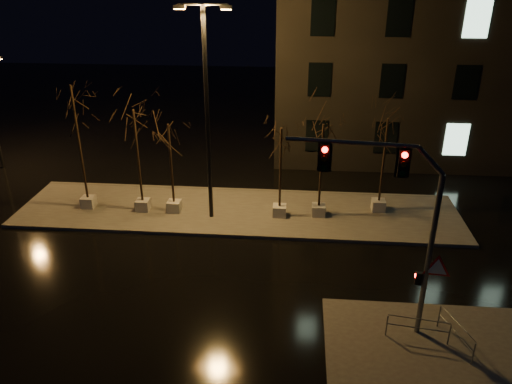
{
  "coord_description": "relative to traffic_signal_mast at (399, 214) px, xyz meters",
  "views": [
    {
      "loc": [
        2.84,
        -16.29,
        11.44
      ],
      "look_at": [
        1.22,
        2.46,
        2.8
      ],
      "focal_mm": 35.0,
      "sensor_mm": 36.0,
      "label": 1
    }
  ],
  "objects": [
    {
      "name": "tree_5",
      "position": [
        0.99,
        9.0,
        -0.62
      ],
      "size": [
        1.8,
        1.8,
        4.89
      ],
      "color": "beige",
      "rests_on": "median"
    },
    {
      "name": "tree_1",
      "position": [
        -10.78,
        8.02,
        -0.31
      ],
      "size": [
        1.8,
        1.8,
        5.3
      ],
      "color": "beige",
      "rests_on": "median"
    },
    {
      "name": "building",
      "position": [
        7.97,
        20.42,
        3.02
      ],
      "size": [
        25.0,
        12.0,
        15.0
      ],
      "primitive_type": "cube",
      "color": "black",
      "rests_on": "ground"
    },
    {
      "name": "traffic_signal_mast",
      "position": [
        0.0,
        0.0,
        0.0
      ],
      "size": [
        5.37,
        0.74,
        6.59
      ],
      "rotation": [
        0.0,
        0.0,
        -0.11
      ],
      "color": "slate",
      "rests_on": "sidewalk_corner"
    },
    {
      "name": "tree_0",
      "position": [
        -13.64,
        8.11,
        0.53
      ],
      "size": [
        1.8,
        1.8,
        6.41
      ],
      "color": "beige",
      "rests_on": "median"
    },
    {
      "name": "guard_rail_b",
      "position": [
        2.13,
        -0.67,
        -3.75
      ],
      "size": [
        0.65,
        1.79,
        0.89
      ],
      "rotation": [
        0.0,
        0.0,
        1.91
      ],
      "color": "slate",
      "rests_on": "sidewalk_corner"
    },
    {
      "name": "sidewalk_corner",
      "position": [
        1.47,
        -1.08,
        -4.4
      ],
      "size": [
        7.0,
        5.0,
        0.15
      ],
      "primitive_type": "cube",
      "color": "#4F4B46",
      "rests_on": "ground"
    },
    {
      "name": "median",
      "position": [
        -6.03,
        8.42,
        -4.4
      ],
      "size": [
        22.0,
        5.0,
        0.15
      ],
      "primitive_type": "cube",
      "color": "#4F4B46",
      "rests_on": "ground"
    },
    {
      "name": "streetlight_main",
      "position": [
        -7.25,
        7.61,
        1.34
      ],
      "size": [
        2.45,
        0.36,
        9.82
      ],
      "rotation": [
        0.0,
        0.0,
        -0.04
      ],
      "color": "black",
      "rests_on": "median"
    },
    {
      "name": "tree_2",
      "position": [
        -9.18,
        8.0,
        -0.81
      ],
      "size": [
        1.8,
        1.8,
        4.63
      ],
      "color": "beige",
      "rests_on": "median"
    },
    {
      "name": "ground",
      "position": [
        -6.03,
        2.42,
        -4.48
      ],
      "size": [
        90.0,
        90.0,
        0.0
      ],
      "primitive_type": "plane",
      "color": "black",
      "rests_on": "ground"
    },
    {
      "name": "guard_rail_a",
      "position": [
        0.96,
        -0.56,
        -3.76
      ],
      "size": [
        1.98,
        0.32,
        0.86
      ],
      "rotation": [
        0.0,
        0.0,
        -0.14
      ],
      "color": "slate",
      "rests_on": "sidewalk_corner"
    },
    {
      "name": "tree_3",
      "position": [
        -3.92,
        7.96,
        -0.83
      ],
      "size": [
        1.8,
        1.8,
        4.61
      ],
      "color": "beige",
      "rests_on": "median"
    },
    {
      "name": "tree_4",
      "position": [
        -2.01,
        8.18,
        -0.71
      ],
      "size": [
        1.8,
        1.8,
        4.77
      ],
      "color": "beige",
      "rests_on": "median"
    }
  ]
}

